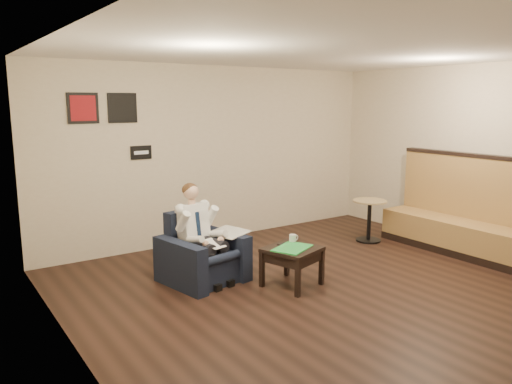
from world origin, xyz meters
TOP-DOWN VIEW (x-y plane):
  - ground at (0.00, 0.00)m, footprint 6.00×6.00m
  - wall_back at (0.00, 3.00)m, footprint 6.00×0.02m
  - wall_left at (-3.00, 0.00)m, footprint 0.02×6.00m
  - wall_right at (3.00, 0.00)m, footprint 0.02×6.00m
  - ceiling at (0.00, 0.00)m, footprint 6.00×6.00m
  - seating_sign at (-1.30, 2.98)m, footprint 0.32×0.02m
  - art_print_left at (-2.10, 2.98)m, footprint 0.42×0.03m
  - art_print_right at (-1.55, 2.98)m, footprint 0.42×0.03m
  - armchair at (-1.18, 1.33)m, footprint 1.04×1.04m
  - seated_man at (-1.16, 1.22)m, footprint 0.71×0.93m
  - lap_papers at (-1.15, 1.13)m, footprint 0.26×0.32m
  - newspaper at (-0.81, 1.31)m, footprint 0.47×0.54m
  - side_table at (-0.36, 0.57)m, footprint 0.74×0.74m
  - green_folder at (-0.38, 0.54)m, footprint 0.58×0.52m
  - coffee_mug at (-0.21, 0.75)m, footprint 0.11×0.11m
  - smartphone at (-0.36, 0.75)m, footprint 0.16×0.09m
  - banquette at (2.59, 0.05)m, footprint 0.67×2.83m
  - cafe_table at (1.91, 1.44)m, footprint 0.65×0.65m

SIDE VIEW (x-z plane):
  - ground at x=0.00m, z-range 0.00..0.00m
  - side_table at x=-0.36m, z-range 0.00..0.48m
  - cafe_table at x=1.91m, z-range 0.00..0.68m
  - armchair at x=-1.18m, z-range 0.00..0.86m
  - smartphone at x=-0.36m, z-range 0.48..0.49m
  - green_folder at x=-0.38m, z-range 0.48..0.50m
  - lap_papers at x=-1.15m, z-range 0.52..0.53m
  - coffee_mug at x=-0.21m, z-range 0.48..0.59m
  - newspaper at x=-0.81m, z-range 0.58..0.59m
  - seated_man at x=-1.16m, z-range 0.00..1.18m
  - banquette at x=2.59m, z-range 0.00..1.45m
  - wall_back at x=0.00m, z-range 0.00..2.80m
  - wall_left at x=-3.00m, z-range 0.00..2.80m
  - wall_right at x=3.00m, z-range 0.00..2.80m
  - seating_sign at x=-1.30m, z-range 1.40..1.60m
  - art_print_left at x=-2.10m, z-range 1.94..2.36m
  - art_print_right at x=-1.55m, z-range 1.94..2.36m
  - ceiling at x=0.00m, z-range 2.79..2.81m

